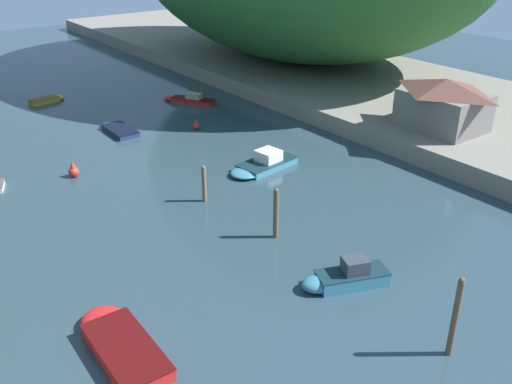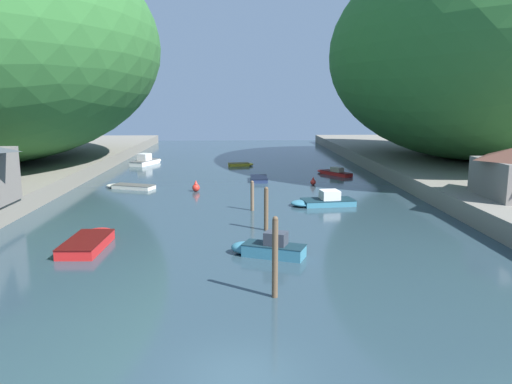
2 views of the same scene
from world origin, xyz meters
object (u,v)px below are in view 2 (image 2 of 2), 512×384
boat_mid_channel (147,161)px  boat_white_cruiser (259,178)px  boat_moored_right (267,248)px  boat_small_dinghy (322,201)px  boat_near_quay (242,164)px  boat_far_upstream (128,186)px  channel_buoy_far (196,187)px  boat_navy_launch (333,172)px  boat_cabin_cruiser (90,241)px  channel_buoy_near (313,182)px

boat_mid_channel → boat_white_cruiser: size_ratio=1.36×
boat_moored_right → boat_white_cruiser: (0.72, 27.43, -0.26)m
boat_mid_channel → boat_white_cruiser: 20.60m
boat_moored_right → boat_small_dinghy: (5.54, 13.74, -0.09)m
boat_mid_channel → boat_near_quay: boat_mid_channel is taller
boat_white_cruiser → boat_far_upstream: bearing=-159.5°
boat_near_quay → channel_buoy_far: bearing=-24.1°
boat_white_cruiser → boat_moored_right: bearing=-91.0°
boat_small_dinghy → boat_far_upstream: bearing=56.5°
boat_navy_launch → boat_cabin_cruiser: 35.17m
channel_buoy_far → boat_moored_right: bearing=-74.5°
boat_navy_launch → boat_moored_right: 32.56m
boat_navy_launch → channel_buoy_near: (-3.50, -7.18, 0.04)m
boat_near_quay → channel_buoy_far: 19.40m
boat_near_quay → channel_buoy_near: size_ratio=4.09×
boat_moored_right → boat_far_upstream: bearing=51.1°
boat_navy_launch → channel_buoy_near: size_ratio=5.94×
boat_mid_channel → boat_navy_launch: 26.17m
boat_cabin_cruiser → channel_buoy_far: channel_buoy_far is taller
boat_small_dinghy → boat_far_upstream: (-18.22, 8.81, -0.18)m
boat_navy_launch → channel_buoy_near: boat_navy_launch is taller
boat_white_cruiser → boat_far_upstream: size_ratio=0.87×
boat_far_upstream → boat_cabin_cruiser: 20.20m
boat_near_quay → boat_cabin_cruiser: bearing=-24.9°
boat_mid_channel → boat_moored_right: boat_mid_channel is taller
boat_mid_channel → channel_buoy_far: size_ratio=5.83×
boat_navy_launch → boat_cabin_cruiser: (-20.46, -28.61, 0.01)m
boat_moored_right → boat_small_dinghy: 14.82m
boat_mid_channel → boat_near_quay: 13.26m
channel_buoy_near → channel_buoy_far: bearing=-164.6°
boat_far_upstream → channel_buoy_near: size_ratio=6.22×
boat_white_cruiser → channel_buoy_near: bearing=-32.2°
boat_white_cruiser → boat_cabin_cruiser: bearing=-114.1°
boat_mid_channel → boat_far_upstream: (1.46, -19.16, -0.27)m
boat_navy_launch → channel_buoy_near: 7.99m
boat_mid_channel → boat_far_upstream: 19.22m
boat_navy_launch → boat_far_upstream: boat_navy_launch is taller
boat_navy_launch → boat_white_cruiser: (-9.05, -3.62, -0.09)m
boat_small_dinghy → channel_buoy_near: boat_small_dinghy is taller
boat_white_cruiser → boat_small_dinghy: boat_small_dinghy is taller
channel_buoy_far → boat_white_cruiser: bearing=46.9°
boat_cabin_cruiser → boat_navy_launch: bearing=56.2°
boat_small_dinghy → boat_cabin_cruiser: size_ratio=0.95×
boat_white_cruiser → boat_cabin_cruiser: size_ratio=0.79×
boat_small_dinghy → boat_mid_channel: bearing=27.5°
boat_far_upstream → channel_buoy_near: channel_buoy_near is taller
boat_mid_channel → boat_far_upstream: bearing=-65.4°
boat_white_cruiser → channel_buoy_far: (-6.42, -6.85, 0.22)m
boat_navy_launch → boat_cabin_cruiser: size_ratio=0.87×
boat_cabin_cruiser → boat_small_dinghy: bearing=36.6°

